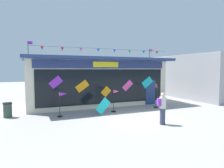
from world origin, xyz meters
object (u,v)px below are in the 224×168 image
at_px(wind_spinner_far_left, 63,98).
at_px(wind_spinner_left, 116,96).
at_px(person_near_camera, 162,108).
at_px(kite_shop_building, 97,81).
at_px(wind_spinner_center_left, 156,94).
at_px(display_kite_on_ground, 103,106).
at_px(trash_bin, 8,110).

distance_m(wind_spinner_far_left, wind_spinner_left, 3.54).
relative_size(wind_spinner_far_left, person_near_camera, 0.91).
distance_m(kite_shop_building, wind_spinner_center_left, 5.00).
xyz_separation_m(kite_shop_building, display_kite_on_ground, (-0.94, -4.01, -1.36)).
bearing_deg(trash_bin, display_kite_on_ground, -15.67).
height_order(kite_shop_building, wind_spinner_far_left, kite_shop_building).
height_order(wind_spinner_far_left, display_kite_on_ground, wind_spinner_far_left).
xyz_separation_m(wind_spinner_far_left, wind_spinner_left, (3.54, 0.04, -0.10)).
bearing_deg(display_kite_on_ground, kite_shop_building, 76.79).
bearing_deg(display_kite_on_ground, person_near_camera, -58.44).
bearing_deg(wind_spinner_left, display_kite_on_ground, -155.90).
bearing_deg(wind_spinner_far_left, person_near_camera, -40.03).
xyz_separation_m(wind_spinner_left, trash_bin, (-6.62, 1.07, -0.61)).
height_order(wind_spinner_left, person_near_camera, person_near_camera).
height_order(trash_bin, display_kite_on_ground, display_kite_on_ground).
xyz_separation_m(wind_spinner_far_left, display_kite_on_ground, (2.45, -0.45, -0.61)).
xyz_separation_m(kite_shop_building, wind_spinner_center_left, (3.52, -3.44, -0.85)).
xyz_separation_m(wind_spinner_center_left, trash_bin, (-10.00, 0.98, -0.61)).
relative_size(kite_shop_building, display_kite_on_ground, 11.15).
relative_size(wind_spinner_left, display_kite_on_ground, 1.48).
bearing_deg(person_near_camera, wind_spinner_left, 33.20).
bearing_deg(wind_spinner_center_left, person_near_camera, -121.78).
relative_size(wind_spinner_far_left, wind_spinner_center_left, 0.84).
bearing_deg(wind_spinner_left, kite_shop_building, 92.32).
bearing_deg(display_kite_on_ground, trash_bin, 164.33).
relative_size(wind_spinner_center_left, trash_bin, 2.00).
relative_size(wind_spinner_left, wind_spinner_center_left, 0.83).
distance_m(wind_spinner_left, display_kite_on_ground, 1.29).
bearing_deg(wind_spinner_left, person_near_camera, -75.86).
bearing_deg(wind_spinner_left, wind_spinner_far_left, -179.41).
bearing_deg(wind_spinner_far_left, wind_spinner_left, 0.59).
height_order(kite_shop_building, trash_bin, kite_shop_building).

